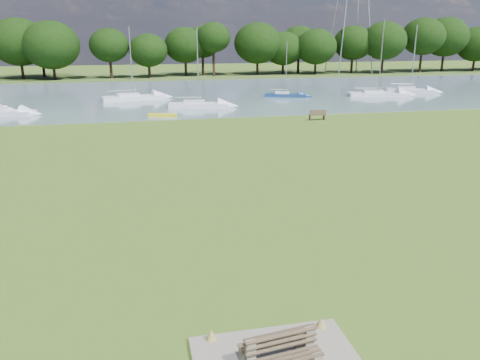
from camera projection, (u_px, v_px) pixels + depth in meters
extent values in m
plane|color=olive|center=(203.00, 192.00, 24.71)|extent=(220.00, 220.00, 0.00)
cube|color=slate|center=(161.00, 95.00, 63.89)|extent=(220.00, 40.00, 0.10)
cube|color=#4C6626|center=(153.00, 76.00, 91.87)|extent=(220.00, 20.00, 0.40)
cube|color=gray|center=(250.00, 350.00, 11.18)|extent=(0.25, 0.22, 0.57)
cube|color=gray|center=(308.00, 351.00, 11.81)|extent=(0.37, 1.12, 0.46)
cube|color=gray|center=(309.00, 337.00, 11.68)|extent=(0.25, 0.22, 0.57)
cube|color=brown|center=(286.00, 358.00, 11.17)|extent=(1.92, 0.66, 0.04)
cube|color=brown|center=(282.00, 341.00, 11.31)|extent=(1.88, 0.38, 0.46)
cube|color=brown|center=(274.00, 341.00, 11.79)|extent=(1.92, 0.66, 0.04)
cube|color=brown|center=(279.00, 337.00, 11.46)|extent=(1.88, 0.38, 0.46)
cube|color=brown|center=(310.00, 118.00, 45.13)|extent=(0.11, 0.49, 0.50)
cube|color=brown|center=(324.00, 117.00, 45.35)|extent=(0.11, 0.49, 0.50)
cube|color=brown|center=(317.00, 115.00, 45.17)|extent=(1.66, 0.58, 0.05)
cube|color=brown|center=(318.00, 112.00, 44.88)|extent=(1.64, 0.14, 0.49)
cube|color=yellow|center=(163.00, 115.00, 46.89)|extent=(2.93, 1.46, 0.29)
cylinder|color=black|center=(21.00, 69.00, 82.88)|extent=(0.49, 0.49, 3.77)
ellipsoid|color=black|center=(18.00, 42.00, 81.50)|extent=(6.92, 6.92, 5.88)
cylinder|color=black|center=(63.00, 67.00, 84.25)|extent=(0.49, 0.49, 4.05)
ellipsoid|color=black|center=(60.00, 39.00, 82.77)|extent=(7.90, 7.90, 6.72)
cylinder|color=black|center=(103.00, 69.00, 85.79)|extent=(0.49, 0.49, 3.20)
ellipsoid|color=black|center=(101.00, 47.00, 84.62)|extent=(8.89, 8.89, 7.56)
cylinder|color=black|center=(142.00, 68.00, 87.16)|extent=(0.49, 0.49, 3.49)
ellipsoid|color=black|center=(141.00, 44.00, 85.88)|extent=(6.92, 6.92, 5.88)
cylinder|color=black|center=(180.00, 66.00, 88.52)|extent=(0.49, 0.49, 3.77)
ellipsoid|color=black|center=(179.00, 41.00, 87.15)|extent=(7.90, 7.90, 6.72)
cylinder|color=black|center=(216.00, 65.00, 89.89)|extent=(0.49, 0.49, 4.05)
ellipsoid|color=black|center=(216.00, 38.00, 88.41)|extent=(8.89, 8.89, 7.56)
cylinder|color=black|center=(251.00, 67.00, 91.43)|extent=(0.49, 0.49, 3.20)
ellipsoid|color=black|center=(252.00, 46.00, 90.26)|extent=(6.92, 6.92, 5.88)
cylinder|color=black|center=(286.00, 66.00, 92.80)|extent=(0.49, 0.49, 3.49)
ellipsoid|color=black|center=(286.00, 43.00, 91.53)|extent=(7.90, 7.90, 6.72)
cylinder|color=black|center=(319.00, 64.00, 94.17)|extent=(0.49, 0.49, 3.77)
ellipsoid|color=black|center=(320.00, 41.00, 92.79)|extent=(8.89, 8.89, 7.56)
cylinder|color=black|center=(351.00, 63.00, 95.54)|extent=(0.49, 0.49, 4.05)
ellipsoid|color=black|center=(353.00, 38.00, 94.06)|extent=(6.92, 6.92, 5.88)
cylinder|color=black|center=(382.00, 65.00, 97.08)|extent=(0.49, 0.49, 3.20)
ellipsoid|color=black|center=(384.00, 45.00, 95.91)|extent=(7.90, 7.90, 6.72)
cylinder|color=black|center=(413.00, 64.00, 98.45)|extent=(0.49, 0.49, 3.49)
ellipsoid|color=black|center=(415.00, 43.00, 97.17)|extent=(8.89, 8.89, 7.56)
cylinder|color=black|center=(442.00, 63.00, 99.82)|extent=(0.49, 0.49, 3.77)
ellipsoid|color=black|center=(445.00, 40.00, 98.44)|extent=(6.92, 6.92, 5.88)
cylinder|color=black|center=(471.00, 62.00, 101.19)|extent=(0.49, 0.49, 4.05)
ellipsoid|color=black|center=(475.00, 38.00, 99.71)|extent=(7.90, 7.90, 6.72)
cube|color=white|center=(133.00, 97.00, 58.38)|extent=(7.82, 3.47, 0.79)
cube|color=white|center=(128.00, 93.00, 58.01)|extent=(2.91, 2.12, 0.51)
cylinder|color=#A5A8AD|center=(131.00, 61.00, 57.09)|extent=(0.14, 0.14, 8.29)
cube|color=white|center=(199.00, 104.00, 52.51)|extent=(6.90, 3.11, 0.73)
cube|color=white|center=(194.00, 100.00, 52.36)|extent=(2.57, 1.89, 0.47)
cylinder|color=#A5A8AD|center=(198.00, 66.00, 51.25)|extent=(0.13, 0.13, 8.12)
cube|color=white|center=(378.00, 94.00, 62.06)|extent=(8.00, 3.77, 0.68)
cube|color=white|center=(374.00, 91.00, 61.94)|extent=(3.00, 2.24, 0.44)
cylinder|color=#A5A8AD|center=(381.00, 56.00, 60.63)|extent=(0.12, 0.12, 9.28)
cube|color=white|center=(410.00, 90.00, 65.72)|extent=(6.69, 4.35, 0.77)
cube|color=white|center=(407.00, 87.00, 65.69)|extent=(2.67, 2.25, 0.49)
cylinder|color=#A5A8AD|center=(414.00, 57.00, 64.39)|extent=(0.13, 0.13, 8.56)
cube|color=navy|center=(285.00, 95.00, 61.42)|extent=(5.49, 3.13, 0.61)
cube|color=white|center=(282.00, 92.00, 61.36)|extent=(2.13, 1.71, 0.39)
cylinder|color=#A5A8AD|center=(286.00, 68.00, 60.40)|extent=(0.10, 0.10, 6.55)
cube|color=white|center=(3.00, 112.00, 47.89)|extent=(6.56, 3.68, 0.62)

